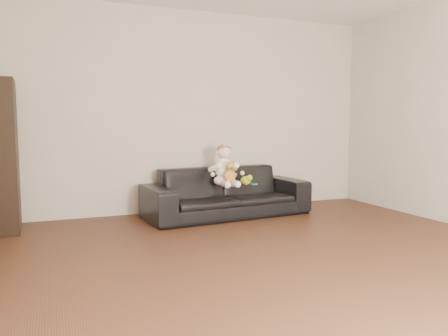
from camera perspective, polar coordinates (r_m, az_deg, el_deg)
name	(u,v)px	position (r m, az deg, el deg)	size (l,w,h in m)	color
floor	(303,276)	(3.45, 10.26, -13.72)	(5.50, 5.50, 0.00)	#442618
wall_back	(193,112)	(5.78, -4.13, 7.29)	(5.00, 5.00, 0.00)	#B5AC98
sofa	(227,192)	(5.46, 0.33, -3.15)	(2.04, 0.80, 0.60)	black
baby	(224,168)	(5.29, 0.06, 0.03)	(0.35, 0.43, 0.51)	#FCD5DD
teddy_bear	(230,173)	(5.16, 0.79, -0.60)	(0.16, 0.16, 0.25)	#AC7E31
toy_green	(246,180)	(5.44, 2.85, -1.63)	(0.13, 0.15, 0.11)	#96C917
toy_rattle	(246,182)	(5.41, 2.89, -1.86)	(0.07, 0.07, 0.07)	#C75517
toy_blue_disc	(254,184)	(5.48, 3.97, -2.08)	(0.09, 0.09, 0.01)	#1B86D8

